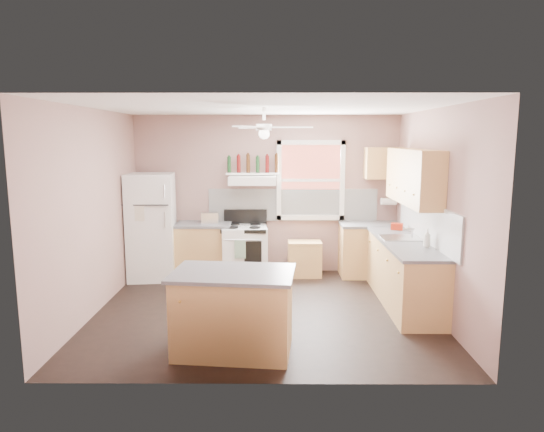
{
  "coord_description": "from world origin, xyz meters",
  "views": [
    {
      "loc": [
        0.14,
        -6.3,
        2.31
      ],
      "look_at": [
        0.1,
        0.3,
        1.25
      ],
      "focal_mm": 32.0,
      "sensor_mm": 36.0,
      "label": 1
    }
  ],
  "objects_px": {
    "refrigerator": "(152,227)",
    "stove": "(245,252)",
    "toaster": "(210,218)",
    "cart": "(305,260)",
    "island": "(233,313)"
  },
  "relations": [
    {
      "from": "refrigerator",
      "to": "stove",
      "type": "relative_size",
      "value": 2.03
    },
    {
      "from": "refrigerator",
      "to": "toaster",
      "type": "xyz_separation_m",
      "value": [
        0.94,
        0.16,
        0.12
      ]
    },
    {
      "from": "island",
      "to": "refrigerator",
      "type": "bearing_deg",
      "value": 124.95
    },
    {
      "from": "toaster",
      "to": "stove",
      "type": "height_order",
      "value": "toaster"
    },
    {
      "from": "stove",
      "to": "cart",
      "type": "distance_m",
      "value": 1.02
    },
    {
      "from": "refrigerator",
      "to": "island",
      "type": "distance_m",
      "value": 3.25
    },
    {
      "from": "refrigerator",
      "to": "stove",
      "type": "bearing_deg",
      "value": -2.16
    },
    {
      "from": "stove",
      "to": "toaster",
      "type": "bearing_deg",
      "value": 168.0
    },
    {
      "from": "toaster",
      "to": "stove",
      "type": "distance_m",
      "value": 0.81
    },
    {
      "from": "toaster",
      "to": "cart",
      "type": "relative_size",
      "value": 0.51
    },
    {
      "from": "refrigerator",
      "to": "island",
      "type": "bearing_deg",
      "value": -66.31
    },
    {
      "from": "toaster",
      "to": "stove",
      "type": "bearing_deg",
      "value": -15.86
    },
    {
      "from": "toaster",
      "to": "cart",
      "type": "height_order",
      "value": "toaster"
    },
    {
      "from": "stove",
      "to": "island",
      "type": "relative_size",
      "value": 0.7
    },
    {
      "from": "refrigerator",
      "to": "stove",
      "type": "height_order",
      "value": "refrigerator"
    }
  ]
}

